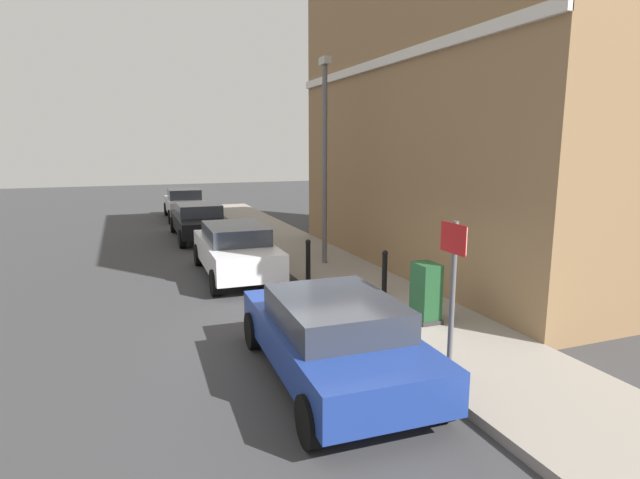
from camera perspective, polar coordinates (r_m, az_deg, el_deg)
The scene contains 12 objects.
ground at distance 9.69m, azimuth 0.92°, elevation -10.83°, with size 80.00×80.00×0.00m, color #38383A.
sidewalk at distance 15.69m, azimuth -0.82°, elevation -2.20°, with size 2.58×30.00×0.15m, color gray.
corner_building at distance 15.98m, azimuth 18.87°, elevation 15.26°, with size 7.11×11.89×10.00m.
car_blue at distance 7.82m, azimuth 1.45°, elevation -10.59°, with size 2.08×4.33×1.32m.
car_white at distance 13.98m, azimuth -9.39°, elevation -1.07°, with size 1.90×4.46×1.43m.
car_black at distance 20.03m, azimuth -13.30°, elevation 2.09°, with size 1.90×4.50×1.32m.
car_silver at distance 25.68m, azimuth -14.84°, elevation 3.92°, with size 1.85×4.15×1.43m.
utility_cabinet at distance 10.12m, azimuth 11.71°, elevation -6.04°, with size 0.46×0.61×1.15m.
bollard_near_cabinet at distance 11.71m, azimuth 7.21°, elevation -3.52°, with size 0.14×0.14×1.04m.
bollard_far_kerb at distance 12.94m, azimuth -1.33°, elevation -2.09°, with size 0.14×0.14×1.04m.
street_sign at distance 7.72m, azimuth 14.59°, elevation -3.80°, with size 0.08×0.60×2.30m.
lamppost at distance 14.51m, azimuth 0.53°, elevation 9.63°, with size 0.20×0.44×5.72m.
Camera 1 is at (-3.39, -8.36, 3.52)m, focal length 28.72 mm.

